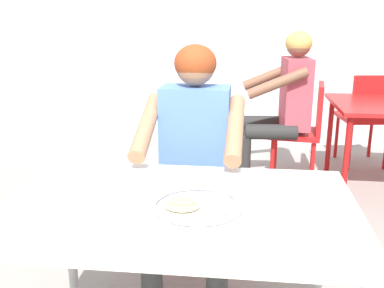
{
  "coord_description": "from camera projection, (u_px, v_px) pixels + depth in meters",
  "views": [
    {
      "loc": [
        0.17,
        -1.5,
        1.39
      ],
      "look_at": [
        -0.03,
        0.23,
        0.88
      ],
      "focal_mm": 42.43,
      "sensor_mm": 36.0,
      "label": 1
    }
  ],
  "objects": [
    {
      "name": "table_foreground",
      "position": [
        180.0,
        221.0,
        1.65
      ],
      "size": [
        1.27,
        0.82,
        0.73
      ],
      "color": "silver",
      "rests_on": "ground"
    },
    {
      "name": "thali_tray",
      "position": [
        198.0,
        206.0,
        1.58
      ],
      "size": [
        0.32,
        0.32,
        0.03
      ],
      "color": "#B7BABF",
      "rests_on": "table_foreground"
    },
    {
      "name": "drinking_cup",
      "position": [
        245.0,
        187.0,
        1.64
      ],
      "size": [
        0.08,
        0.08,
        0.09
      ],
      "color": "silver",
      "rests_on": "table_foreground"
    },
    {
      "name": "chair_foreground",
      "position": [
        198.0,
        176.0,
        2.49
      ],
      "size": [
        0.44,
        0.45,
        0.9
      ],
      "color": "red",
      "rests_on": "ground"
    },
    {
      "name": "diner_foreground",
      "position": [
        193.0,
        150.0,
        2.21
      ],
      "size": [
        0.49,
        0.56,
        1.24
      ],
      "color": "#3E3E3E",
      "rests_on": "ground"
    },
    {
      "name": "chair_red_left",
      "position": [
        305.0,
        127.0,
        3.67
      ],
      "size": [
        0.45,
        0.44,
        0.84
      ],
      "color": "red",
      "rests_on": "ground"
    },
    {
      "name": "chair_red_far",
      "position": [
        367.0,
        113.0,
        4.11
      ],
      "size": [
        0.47,
        0.49,
        0.86
      ],
      "color": "red",
      "rests_on": "ground"
    },
    {
      "name": "patron_background",
      "position": [
        284.0,
        97.0,
        3.59
      ],
      "size": [
        0.58,
        0.52,
        1.25
      ],
      "color": "#252525",
      "rests_on": "ground"
    }
  ]
}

